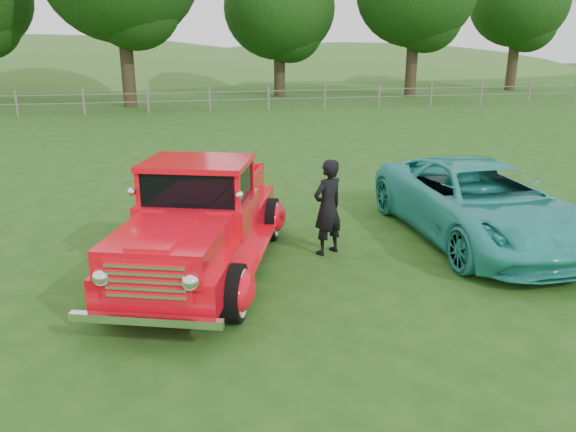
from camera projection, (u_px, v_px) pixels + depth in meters
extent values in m
plane|color=#1B4813|center=(341.00, 302.00, 7.75)|extent=(140.00, 140.00, 0.00)
ellipsoid|color=#365D22|center=(14.00, 122.00, 59.65)|extent=(84.00, 60.00, 18.00)
ellipsoid|color=#365D22|center=(344.00, 100.00, 70.73)|extent=(72.00, 52.00, 14.00)
cube|color=#6F655E|center=(210.00, 100.00, 28.08)|extent=(48.00, 0.04, 0.04)
cube|color=#6F655E|center=(209.00, 92.00, 27.96)|extent=(48.00, 0.04, 0.04)
cylinder|color=#312418|center=(127.00, 60.00, 29.51)|extent=(0.70, 0.70, 4.84)
cylinder|color=#312418|center=(279.00, 66.00, 35.22)|extent=(0.70, 0.70, 3.74)
ellipsoid|color=black|center=(279.00, 8.00, 34.20)|extent=(6.80, 6.80, 6.12)
cylinder|color=#312418|center=(412.00, 61.00, 34.88)|extent=(0.70, 0.70, 4.40)
cylinder|color=#312418|center=(513.00, 60.00, 39.53)|extent=(0.70, 0.70, 4.18)
ellipsoid|color=black|center=(519.00, 2.00, 38.38)|extent=(6.60, 6.60, 5.94)
cylinder|color=black|center=(110.00, 286.00, 7.34)|extent=(0.48, 0.80, 0.76)
cylinder|color=black|center=(234.00, 293.00, 7.15)|extent=(0.48, 0.80, 0.76)
cylinder|color=black|center=(181.00, 216.00, 10.28)|extent=(0.48, 0.80, 0.76)
cylinder|color=black|center=(270.00, 219.00, 10.09)|extent=(0.48, 0.80, 0.76)
cube|color=red|center=(202.00, 235.00, 8.65)|extent=(2.98, 4.86, 0.44)
ellipsoid|color=red|center=(104.00, 283.00, 7.34)|extent=(0.64, 0.84, 0.54)
ellipsoid|color=red|center=(240.00, 290.00, 7.13)|extent=(0.64, 0.84, 0.54)
ellipsoid|color=red|center=(177.00, 213.00, 10.27)|extent=(0.64, 0.84, 0.54)
ellipsoid|color=red|center=(274.00, 217.00, 10.07)|extent=(0.64, 0.84, 0.54)
cube|color=red|center=(168.00, 247.00, 7.07)|extent=(1.78, 1.95, 0.42)
cube|color=red|center=(199.00, 212.00, 8.43)|extent=(1.95, 1.80, 0.44)
cube|color=black|center=(198.00, 181.00, 8.29)|extent=(1.73, 1.53, 0.50)
cube|color=red|center=(197.00, 163.00, 8.21)|extent=(1.84, 1.65, 0.08)
cube|color=red|center=(222.00, 190.00, 9.82)|extent=(1.75, 2.23, 0.45)
cube|color=white|center=(146.00, 282.00, 6.34)|extent=(1.04, 0.44, 0.50)
cube|color=white|center=(146.00, 320.00, 6.37)|extent=(1.74, 0.69, 0.10)
cube|color=white|center=(235.00, 202.00, 10.99)|extent=(1.65, 0.65, 0.10)
imported|color=teal|center=(479.00, 202.00, 10.01)|extent=(2.33, 5.00, 1.38)
imported|color=black|center=(328.00, 207.00, 9.29)|extent=(0.70, 0.62, 1.62)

